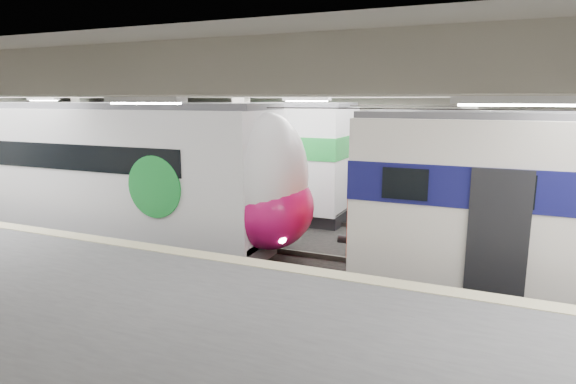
% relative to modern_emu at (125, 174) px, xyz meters
% --- Properties ---
extents(station_hall, '(36.00, 24.00, 5.75)m').
position_rel_modern_emu_xyz_m(station_hall, '(6.01, -1.74, 0.87)').
color(station_hall, black).
rests_on(station_hall, ground).
extents(modern_emu, '(15.17, 3.13, 4.83)m').
position_rel_modern_emu_xyz_m(modern_emu, '(0.00, 0.00, 0.00)').
color(modern_emu, white).
rests_on(modern_emu, ground).
extents(far_train, '(15.26, 3.42, 4.80)m').
position_rel_modern_emu_xyz_m(far_train, '(-1.10, 5.50, 0.11)').
color(far_train, white).
rests_on(far_train, ground).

